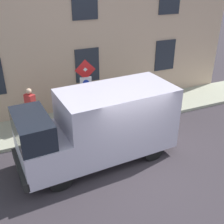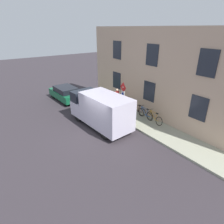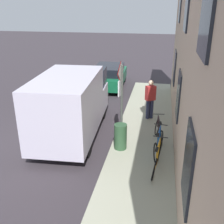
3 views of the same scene
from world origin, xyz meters
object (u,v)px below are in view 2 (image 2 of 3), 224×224
sign_post_stacked (123,96)px  delivery_van (101,109)px  bicycle_blue (145,114)px  bicycle_black (137,110)px  bicycle_orange (154,118)px  litter_bin (131,116)px  pedestrian (117,97)px  parked_hatchback (65,93)px

sign_post_stacked → delivery_van: 2.03m
bicycle_blue → bicycle_black: (-0.00, 0.93, 0.00)m
sign_post_stacked → bicycle_orange: sign_post_stacked is taller
delivery_van → litter_bin: 2.40m
delivery_van → pedestrian: bearing=-60.5°
sign_post_stacked → bicycle_blue: sign_post_stacked is taller
parked_hatchback → pedestrian: bearing=-152.4°
parked_hatchback → pedestrian: (2.74, -4.77, 0.34)m
sign_post_stacked → bicycle_blue: (1.43, -1.01, -1.50)m
bicycle_blue → litter_bin: litter_bin is taller
bicycle_blue → litter_bin: bearing=89.2°
bicycle_blue → delivery_van: bearing=76.7°
parked_hatchback → pedestrian: 5.51m
delivery_van → litter_bin: delivery_van is taller
bicycle_orange → bicycle_black: bearing=6.9°
bicycle_orange → bicycle_blue: bearing=6.8°
bicycle_orange → litter_bin: litter_bin is taller
sign_post_stacked → pedestrian: bearing=64.1°
litter_bin → bicycle_black: bearing=31.0°
delivery_van → bicycle_blue: 3.63m
sign_post_stacked → bicycle_orange: (1.43, -1.94, -1.50)m
bicycle_orange → bicycle_blue: (-0.00, 0.93, 0.00)m
delivery_van → bicycle_orange: 4.02m
sign_post_stacked → bicycle_black: 2.07m
parked_hatchback → bicycle_orange: (3.19, -8.72, -0.22)m
parked_hatchback → bicycle_blue: parked_hatchback is taller
bicycle_blue → litter_bin: 1.30m
sign_post_stacked → pedestrian: size_ratio=1.61×
sign_post_stacked → bicycle_blue: size_ratio=1.62×
parked_hatchback → pedestrian: pedestrian is taller
bicycle_black → bicycle_blue: bearing=172.7°
bicycle_black → litter_bin: 1.51m
bicycle_orange → litter_bin: (-1.29, 1.08, 0.08)m
delivery_van → sign_post_stacked: bearing=-98.0°
bicycle_orange → bicycle_blue: same height
delivery_van → bicycle_black: delivery_van is taller
parked_hatchback → bicycle_orange: bearing=-162.2°
bicycle_orange → litter_bin: size_ratio=1.90×
parked_hatchback → bicycle_orange: size_ratio=2.37×
parked_hatchback → litter_bin: 7.87m
litter_bin → bicycle_blue: bearing=-6.8°
delivery_van → bicycle_black: (3.33, -0.24, -0.82)m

